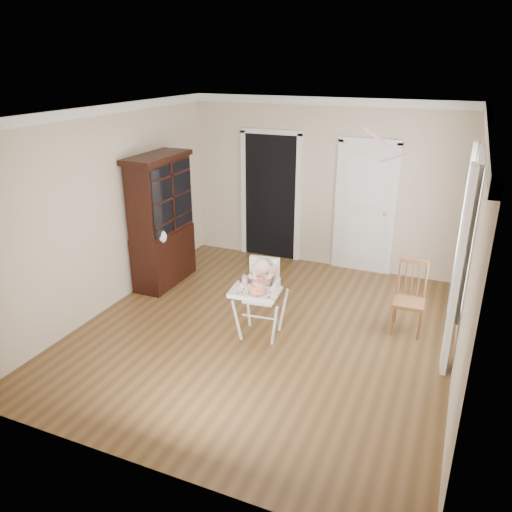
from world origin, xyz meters
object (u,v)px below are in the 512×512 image
at_px(cake, 258,289).
at_px(high_chair, 261,290).
at_px(sippy_cup, 245,280).
at_px(china_cabinet, 162,221).
at_px(dining_chair, 409,300).

bearing_deg(cake, high_chair, 104.62).
relative_size(sippy_cup, china_cabinet, 0.08).
bearing_deg(cake, sippy_cup, 148.88).
bearing_deg(high_chair, sippy_cup, -151.38).
height_order(sippy_cup, china_cabinet, china_cabinet).
relative_size(high_chair, dining_chair, 1.09).
height_order(sippy_cup, dining_chair, dining_chair).
bearing_deg(china_cabinet, cake, -29.86).
bearing_deg(china_cabinet, dining_chair, -1.38).
distance_m(sippy_cup, china_cabinet, 2.10).
xyz_separation_m(sippy_cup, china_cabinet, (-1.81, 1.03, 0.22)).
relative_size(high_chair, cake, 4.43).
bearing_deg(dining_chair, sippy_cup, -154.06).
xyz_separation_m(cake, sippy_cup, (-0.23, 0.14, 0.02)).
xyz_separation_m(high_chair, sippy_cup, (-0.16, -0.11, 0.15)).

